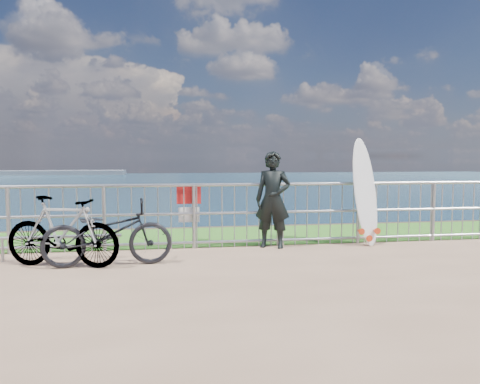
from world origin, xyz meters
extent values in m
plane|color=#2F721F|center=(0.00, 2.70, 0.01)|extent=(120.00, 120.00, 0.00)
cube|color=brown|center=(0.00, 3.90, -2.50)|extent=(120.00, 0.30, 5.00)
plane|color=#1B3B51|center=(0.00, 90.00, -5.00)|extent=(260.00, 260.00, 0.00)
cube|color=#565E68|center=(-50.00, 168.00, -4.25)|extent=(70.00, 12.00, 1.50)
cylinder|color=#94969C|center=(0.00, 1.60, 1.10)|extent=(10.00, 0.06, 0.06)
cylinder|color=#94969C|center=(0.00, 1.60, 0.61)|extent=(10.00, 0.05, 0.05)
cylinder|color=#94969C|center=(0.00, 1.60, 0.10)|extent=(10.00, 0.05, 0.05)
cylinder|color=#94969C|center=(-3.50, 1.60, 0.55)|extent=(0.06, 0.06, 1.10)
cylinder|color=#94969C|center=(-2.00, 1.60, 0.55)|extent=(0.06, 0.06, 1.10)
cylinder|color=#94969C|center=(-0.50, 1.60, 0.55)|extent=(0.06, 0.06, 1.10)
cylinder|color=#94969C|center=(1.00, 1.60, 0.55)|extent=(0.06, 0.06, 1.10)
cylinder|color=#94969C|center=(2.50, 1.60, 0.55)|extent=(0.06, 0.06, 1.10)
cylinder|color=#94969C|center=(4.00, 1.60, 0.55)|extent=(0.06, 0.06, 1.10)
cube|color=red|center=(-0.58, 1.66, 0.92)|extent=(0.42, 0.02, 0.30)
cube|color=white|center=(-0.58, 1.66, 0.92)|extent=(0.38, 0.01, 0.08)
cube|color=white|center=(-0.58, 1.66, 0.58)|extent=(0.36, 0.02, 0.26)
imported|color=black|center=(0.86, 1.45, 0.84)|extent=(0.72, 0.61, 1.68)
ellipsoid|color=silver|center=(2.56, 1.45, 0.97)|extent=(0.62, 0.59, 1.94)
cone|color=red|center=(2.41, 1.33, 0.27)|extent=(0.12, 0.21, 0.12)
cone|color=red|center=(2.71, 1.33, 0.27)|extent=(0.12, 0.21, 0.12)
cone|color=red|center=(2.56, 1.33, 0.15)|extent=(0.12, 0.21, 0.12)
imported|color=black|center=(-1.82, 0.49, 0.48)|extent=(1.89, 0.78, 0.97)
imported|color=black|center=(-2.45, 0.52, 0.52)|extent=(1.78, 0.99, 1.03)
cylinder|color=#94969C|center=(-2.60, 1.02, 0.36)|extent=(1.85, 0.05, 0.05)
cylinder|color=#94969C|center=(-3.42, 1.02, 0.18)|extent=(0.04, 0.04, 0.36)
cylinder|color=#94969C|center=(-1.77, 1.02, 0.18)|extent=(0.04, 0.04, 0.36)
camera|label=1|loc=(-1.00, -6.44, 1.60)|focal=35.00mm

